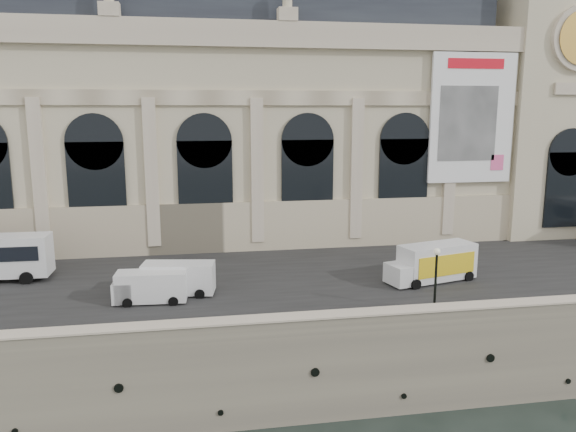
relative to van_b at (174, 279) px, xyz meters
name	(u,v)px	position (x,y,z in m)	size (l,w,h in m)	color
ground	(284,427)	(6.87, -9.68, -7.27)	(260.00, 260.00, 0.00)	black
quay	(237,249)	(6.87, 25.32, -4.27)	(160.00, 70.00, 6.00)	gray
street	(257,274)	(6.87, 4.32, -1.24)	(160.00, 24.00, 0.06)	#2D2D2D
parapet	(282,325)	(6.87, -9.08, -0.65)	(160.00, 1.40, 1.21)	gray
museum	(183,111)	(0.89, 21.18, 12.45)	(69.00, 18.70, 29.10)	beige
clock_pavilion	(536,78)	(40.87, 18.24, 16.15)	(13.00, 14.72, 36.70)	beige
van_b	(174,279)	(0.00, 0.00, 0.00)	(5.85, 2.99, 2.49)	silver
van_c	(147,287)	(-1.90, -1.52, -0.08)	(5.36, 2.45, 2.34)	silver
box_truck	(433,263)	(20.79, -0.25, 0.28)	(8.02, 4.29, 3.09)	silver
lamp_right	(436,281)	(17.99, -6.92, 1.02)	(0.47, 0.47, 4.60)	black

